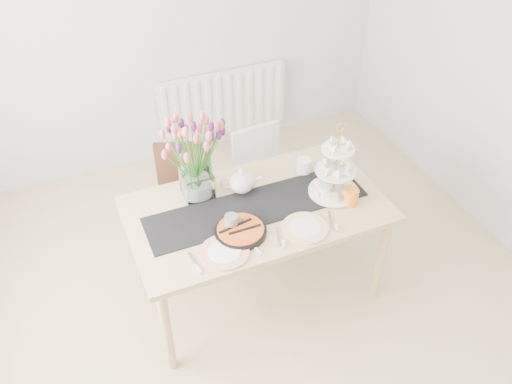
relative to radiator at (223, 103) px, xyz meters
name	(u,v)px	position (x,y,z in m)	size (l,w,h in m)	color
room_shell	(275,177)	(-0.50, -2.19, 0.85)	(4.50, 4.50, 4.50)	tan
radiator	(223,103)	(0.00, 0.00, 0.00)	(1.20, 0.08, 0.60)	white
dining_table	(257,216)	(-0.43, -1.78, 0.22)	(1.60, 0.90, 0.75)	tan
chair_brown	(184,190)	(-0.71, -1.10, 0.02)	(0.51, 0.51, 0.81)	#352113
chair_white	(262,170)	(-0.09, -1.08, 0.00)	(0.42, 0.42, 0.79)	silver
table_runner	(257,207)	(-0.43, -1.78, 0.30)	(1.40, 0.35, 0.01)	black
tulip_vase	(194,147)	(-0.72, -1.52, 0.67)	(0.67, 0.67, 0.57)	silver
cake_stand	(335,176)	(0.08, -1.85, 0.44)	(0.32, 0.32, 0.47)	gold
teapot	(242,182)	(-0.45, -1.60, 0.38)	(0.26, 0.21, 0.17)	white
cream_jug	(304,166)	(0.01, -1.57, 0.35)	(0.10, 0.10, 0.10)	white
tart_tin	(241,231)	(-0.61, -1.96, 0.32)	(0.31, 0.31, 0.04)	black
mug_grey	(231,222)	(-0.64, -1.90, 0.35)	(0.08, 0.08, 0.10)	slate
mug_white	(324,192)	(0.01, -1.86, 0.35)	(0.08, 0.08, 0.09)	white
mug_orange	(351,197)	(0.13, -1.98, 0.35)	(0.09, 0.09, 0.11)	orange
plate_left	(224,252)	(-0.75, -2.08, 0.31)	(0.29, 0.29, 0.01)	white
plate_right	(305,228)	(-0.24, -2.08, 0.31)	(0.28, 0.28, 0.01)	white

